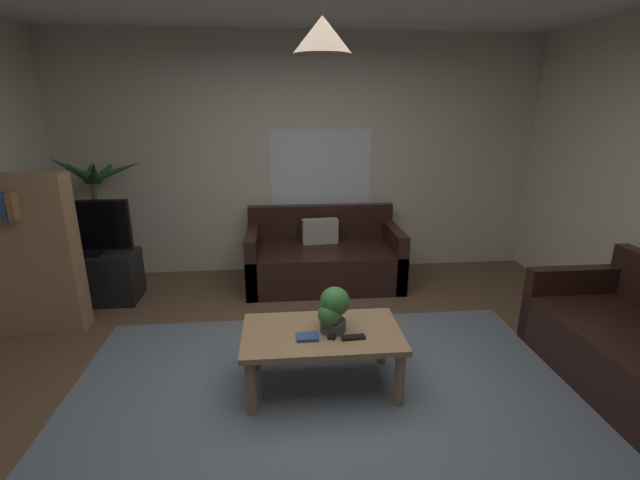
{
  "coord_description": "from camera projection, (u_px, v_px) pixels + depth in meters",
  "views": [
    {
      "loc": [
        -0.27,
        -2.55,
        1.94
      ],
      "look_at": [
        0.0,
        0.3,
        1.05
      ],
      "focal_mm": 24.8,
      "sensor_mm": 36.0,
      "label": 1
    }
  ],
  "objects": [
    {
      "name": "couch_right_side",
      "position": [
        634.0,
        346.0,
        3.16
      ],
      "size": [
        0.87,
        1.37,
        0.82
      ],
      "rotation": [
        0.0,
        0.0,
        -1.57
      ],
      "color": "black",
      "rests_on": "ground"
    },
    {
      "name": "window_pane",
      "position": [
        321.0,
        171.0,
        5.12
      ],
      "size": [
        1.16,
        0.01,
        0.95
      ],
      "primitive_type": "cube",
      "color": "white"
    },
    {
      "name": "tv_stand",
      "position": [
        92.0,
        278.0,
        4.47
      ],
      "size": [
        0.9,
        0.44,
        0.5
      ],
      "primitive_type": "cube",
      "color": "black",
      "rests_on": "ground"
    },
    {
      "name": "wall_back",
      "position": [
        302.0,
        157.0,
        5.08
      ],
      "size": [
        5.58,
        0.06,
        2.69
      ],
      "primitive_type": "cube",
      "color": "beige",
      "rests_on": "ground"
    },
    {
      "name": "potted_palm_corner",
      "position": [
        101.0,
        225.0,
        4.8
      ],
      "size": [
        0.96,
        0.83,
        1.45
      ],
      "color": "beige",
      "rests_on": "ground"
    },
    {
      "name": "couch_under_window",
      "position": [
        323.0,
        260.0,
        4.92
      ],
      "size": [
        1.67,
        0.87,
        0.82
      ],
      "color": "black",
      "rests_on": "ground"
    },
    {
      "name": "bookshelf_corner",
      "position": [
        33.0,
        254.0,
        3.74
      ],
      "size": [
        0.7,
        0.31,
        1.4
      ],
      "color": "#A87F56",
      "rests_on": "ground"
    },
    {
      "name": "book_on_table_0",
      "position": [
        307.0,
        337.0,
        2.95
      ],
      "size": [
        0.15,
        0.11,
        0.02
      ],
      "primitive_type": "cube",
      "rotation": [
        0.0,
        0.0,
        0.01
      ],
      "color": "#2D4C8C",
      "rests_on": "coffee_table"
    },
    {
      "name": "floor",
      "position": [
        324.0,
        400.0,
        3.03
      ],
      "size": [
        5.46,
        5.1,
        0.02
      ],
      "primitive_type": "cube",
      "color": "brown",
      "rests_on": "ground"
    },
    {
      "name": "tv",
      "position": [
        83.0,
        227.0,
        4.29
      ],
      "size": [
        0.9,
        0.16,
        0.56
      ],
      "color": "black",
      "rests_on": "tv_stand"
    },
    {
      "name": "coffee_table",
      "position": [
        323.0,
        340.0,
        3.07
      ],
      "size": [
        1.1,
        0.63,
        0.43
      ],
      "color": "#A87F56",
      "rests_on": "ground"
    },
    {
      "name": "pendant_lamp",
      "position": [
        323.0,
        35.0,
        2.49
      ],
      "size": [
        0.34,
        0.34,
        0.48
      ],
      "color": "black"
    },
    {
      "name": "remote_on_table_0",
      "position": [
        334.0,
        333.0,
        3.0
      ],
      "size": [
        0.1,
        0.17,
        0.02
      ],
      "primitive_type": "cube",
      "rotation": [
        0.0,
        0.0,
        2.81
      ],
      "color": "black",
      "rests_on": "coffee_table"
    },
    {
      "name": "remote_on_table_1",
      "position": [
        353.0,
        337.0,
        2.94
      ],
      "size": [
        0.16,
        0.06,
        0.02
      ],
      "primitive_type": "cube",
      "rotation": [
        0.0,
        0.0,
        1.64
      ],
      "color": "black",
      "rests_on": "coffee_table"
    },
    {
      "name": "rug",
      "position": [
        327.0,
        418.0,
        2.84
      ],
      "size": [
        3.55,
        2.8,
        0.01
      ],
      "primitive_type": "cube",
      "color": "slate",
      "rests_on": "ground"
    },
    {
      "name": "potted_plant_on_table",
      "position": [
        333.0,
        309.0,
        3.01
      ],
      "size": [
        0.22,
        0.22,
        0.32
      ],
      "color": "#4C4C51",
      "rests_on": "coffee_table"
    }
  ]
}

